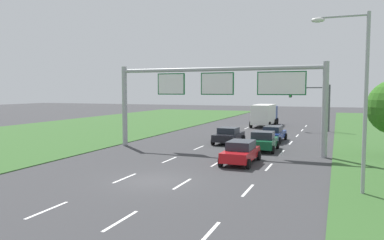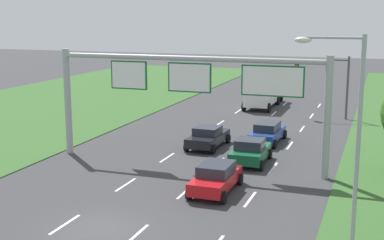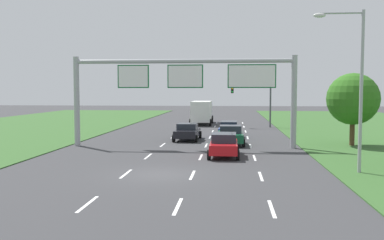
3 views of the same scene
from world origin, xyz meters
name	(u,v)px [view 1 (image 1 of 3)]	position (x,y,z in m)	size (l,w,h in m)	color
ground_plane	(153,181)	(0.00, 0.00, 0.00)	(200.00, 200.00, 0.00)	#38383A
grass_verge_left	(11,140)	(-21.00, 10.00, 0.03)	(24.00, 120.00, 0.06)	#335B28
lane_dashes_inner_left	(186,153)	(-1.75, 9.00, 0.00)	(0.14, 56.40, 0.01)	white
lane_dashes_inner_right	(229,156)	(1.75, 9.00, 0.00)	(0.14, 56.40, 0.01)	white
lane_dashes_slip	(276,159)	(5.25, 9.00, 0.00)	(0.14, 56.40, 0.01)	white
car_near_red	(241,152)	(3.26, 6.55, 0.79)	(2.04, 4.30, 1.52)	red
car_lead_silver	(229,135)	(-0.12, 15.57, 0.75)	(2.25, 4.48, 1.48)	black
car_mid_lane	(273,133)	(3.53, 18.40, 0.77)	(2.20, 4.54, 1.49)	navy
car_far_ahead	(263,141)	(3.66, 12.50, 0.79)	(2.28, 3.99, 1.58)	#145633
box_truck	(265,114)	(-0.06, 33.71, 1.65)	(2.70, 8.18, 2.99)	navy
sign_gantry	(219,90)	(0.36, 10.93, 4.94)	(17.24, 0.44, 7.00)	#9EA0A5
traffic_light_mast	(312,99)	(6.38, 29.40, 3.87)	(4.76, 0.49, 5.60)	#47494F
street_lamp	(357,87)	(10.07, 1.24, 5.08)	(2.61, 0.32, 8.50)	#9EA0A5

